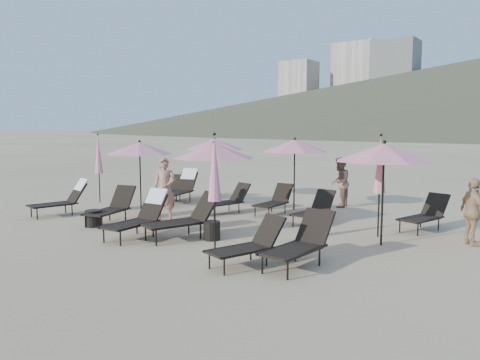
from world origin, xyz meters
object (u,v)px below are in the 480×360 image
Objects in this scene: beachgoer_b at (340,182)px; lounger_4 at (249,244)px; side_table_0 at (94,218)px; lounger_7 at (181,187)px; lounger_5 at (300,242)px; lounger_2 at (140,215)px; umbrella_open_2 at (384,153)px; lounger_1 at (112,207)px; lounger_11 at (425,214)px; beachgoer_a at (165,189)px; umbrella_open_0 at (140,148)px; umbrella_closed_2 at (98,155)px; umbrella_closed_0 at (215,169)px; umbrella_open_4 at (295,146)px; lounger_9 at (274,200)px; lounger_3 at (184,218)px; lounger_10 at (315,209)px; beachgoer_c at (473,212)px; umbrella_closed_1 at (380,165)px; lounger_6 at (170,189)px; side_table_1 at (212,231)px; umbrella_open_1 at (214,151)px; lounger_8 at (228,200)px; umbrella_open_3 at (215,144)px.

lounger_4 is at bearing -0.57° from beachgoer_b.
lounger_4 is 3.81× the size of side_table_0.
lounger_7 is 5.54m from beachgoer_b.
lounger_5 is 6.27m from side_table_0.
umbrella_open_2 reaches higher than lounger_2.
lounger_1 is 1.07× the size of lounger_11.
lounger_11 is 0.94× the size of beachgoer_a.
umbrella_closed_2 is at bearing 171.64° from umbrella_open_0.
umbrella_open_2 is (5.10, 2.54, 1.57)m from lounger_2.
lounger_7 is at bearing 138.38° from umbrella_closed_0.
umbrella_open_4 reaches higher than beachgoer_a.
umbrella_open_0 reaches higher than lounger_9.
lounger_5 reaches higher than lounger_9.
lounger_3 reaches higher than lounger_10.
lounger_11 is at bearing 79.21° from umbrella_open_2.
umbrella_closed_0 reaches higher than beachgoer_c.
lounger_3 is at bearing 7.47° from side_table_0.
lounger_9 is 4.04m from umbrella_closed_1.
lounger_2 is (1.89, -0.70, 0.08)m from lounger_1.
umbrella_open_0 is 4.91m from umbrella_open_4.
lounger_6 is 6.29m from side_table_1.
lounger_10 is 3.25m from umbrella_open_1.
lounger_4 is 8.49m from lounger_6.
umbrella_open_1 is at bearing -47.73° from lounger_8.
beachgoer_b is at bearing 57.96° from side_table_0.
lounger_8 is 0.68× the size of umbrella_closed_2.
lounger_6 is 0.71× the size of umbrella_open_1.
lounger_3 is at bearing -91.86° from lounger_9.
side_table_1 is at bearing -21.96° from umbrella_open_0.
beachgoer_c is at bearing 48.99° from lounger_3.
lounger_6 is (-6.83, 5.04, -0.00)m from lounger_4.
lounger_8 is at bearing 144.79° from lounger_5.
beachgoer_b is at bearing 163.78° from lounger_11.
lounger_2 is 5.28m from lounger_7.
umbrella_closed_2 is 1.46× the size of beachgoer_b.
umbrella_open_0 is (-3.72, -2.04, 1.58)m from lounger_9.
beachgoer_b is (0.64, 6.05, 0.61)m from side_table_1.
umbrella_closed_2 is at bearing -155.13° from lounger_7.
umbrella_closed_0 is 6.87m from beachgoer_b.
umbrella_closed_2 is at bearing -71.72° from beachgoer_b.
lounger_10 is 1.03× the size of beachgoer_c.
lounger_9 reaches higher than lounger_10.
lounger_5 is at bearing -60.55° from umbrella_open_4.
umbrella_open_2 reaches higher than umbrella_open_0.
umbrella_open_3 is at bearing 92.73° from side_table_0.
lounger_11 reaches higher than side_table_1.
lounger_9 is at bearing 37.29° from lounger_1.
lounger_9 is 0.86× the size of beachgoer_a.
lounger_2 is at bearing -98.19° from beachgoer_a.
lounger_4 is at bearing -118.01° from umbrella_open_2.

